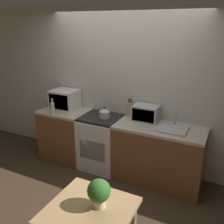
% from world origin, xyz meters
% --- Properties ---
extents(ground_plane, '(16.00, 16.00, 0.00)m').
position_xyz_m(ground_plane, '(0.00, 0.00, 0.00)').
color(ground_plane, '#3D2D1E').
extents(wall_back, '(10.00, 0.06, 2.60)m').
position_xyz_m(wall_back, '(0.00, 0.95, 1.30)').
color(wall_back, beige).
rests_on(wall_back, ground_plane).
extents(counter_left_run, '(0.81, 0.62, 0.90)m').
position_xyz_m(counter_left_run, '(-0.97, 0.61, 0.45)').
color(counter_left_run, brown).
rests_on(counter_left_run, ground_plane).
extents(counter_right_run, '(1.31, 0.62, 0.90)m').
position_xyz_m(counter_right_run, '(0.72, 0.61, 0.45)').
color(counter_right_run, brown).
rests_on(counter_right_run, ground_plane).
extents(stove_range, '(0.64, 0.62, 0.90)m').
position_xyz_m(stove_range, '(-0.25, 0.61, 0.45)').
color(stove_range, silver).
rests_on(stove_range, ground_plane).
extents(kettle, '(0.17, 0.17, 0.18)m').
position_xyz_m(kettle, '(-0.17, 0.59, 0.98)').
color(kettle, '#B7B7BC').
rests_on(kettle, stove_range).
extents(microwave, '(0.44, 0.38, 0.33)m').
position_xyz_m(microwave, '(-1.02, 0.71, 1.06)').
color(microwave, silver).
rests_on(microwave, counter_left_run).
extents(bottle, '(0.07, 0.07, 0.26)m').
position_xyz_m(bottle, '(-1.03, 0.38, 1.00)').
color(bottle, silver).
rests_on(bottle, counter_left_run).
extents(knife_block, '(0.08, 0.08, 0.30)m').
position_xyz_m(knife_block, '(0.16, 0.82, 1.02)').
color(knife_block, tan).
rests_on(knife_block, counter_right_run).
extents(toaster_oven, '(0.39, 0.27, 0.24)m').
position_xyz_m(toaster_oven, '(0.44, 0.77, 1.02)').
color(toaster_oven, '#ADAFB5').
rests_on(toaster_oven, counter_right_run).
extents(sink_basin, '(0.42, 0.39, 0.24)m').
position_xyz_m(sink_basin, '(0.90, 0.62, 0.92)').
color(sink_basin, '#ADAFB5').
rests_on(sink_basin, counter_right_run).
extents(dining_table, '(0.76, 0.73, 0.73)m').
position_xyz_m(dining_table, '(0.57, -1.13, 0.62)').
color(dining_table, tan).
rests_on(dining_table, ground_plane).
extents(potted_plant, '(0.22, 0.22, 0.28)m').
position_xyz_m(potted_plant, '(0.63, -1.05, 0.89)').
color(potted_plant, beige).
rests_on(potted_plant, dining_table).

